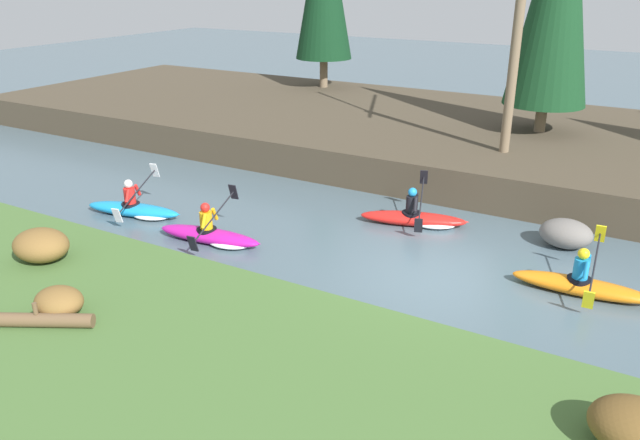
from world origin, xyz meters
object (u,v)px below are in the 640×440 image
kayaker_middle (418,218)px  kayaker_trailing (213,235)px  kayaker_lead (582,284)px  kayaker_far_back (137,209)px  driftwood_log (26,320)px  boulder_midstream (566,234)px

kayaker_middle → kayaker_trailing: (-3.84, -3.50, 0.00)m
kayaker_lead → kayaker_trailing: 8.27m
kayaker_lead → kayaker_far_back: size_ratio=1.00×
kayaker_trailing → kayaker_lead: bearing=4.4°
kayaker_lead → kayaker_far_back: (-10.98, -1.33, -0.02)m
kayaker_middle → kayaker_lead: bearing=-41.1°
driftwood_log → kayaker_far_back: bearing=91.4°
kayaker_middle → boulder_midstream: (3.53, 0.47, 0.14)m
kayaker_trailing → boulder_midstream: 8.38m
driftwood_log → kayaker_middle: bearing=39.9°
kayaker_middle → boulder_midstream: size_ratio=2.28×
kayaker_middle → kayaker_trailing: bearing=-155.9°
kayaker_far_back → boulder_midstream: size_ratio=2.30×
driftwood_log → kayaker_lead: bearing=13.7°
kayaker_middle → driftwood_log: kayaker_middle is taller
boulder_midstream → kayaker_lead: bearing=-72.3°
kayaker_lead → kayaker_middle: (-4.25, 1.79, -0.02)m
kayaker_far_back → driftwood_log: bearing=-73.1°
kayaker_far_back → driftwood_log: size_ratio=1.32×
kayaker_trailing → kayaker_far_back: size_ratio=1.00×
kayaker_far_back → kayaker_lead: bearing=-6.0°
kayaker_lead → kayaker_middle: bearing=153.3°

